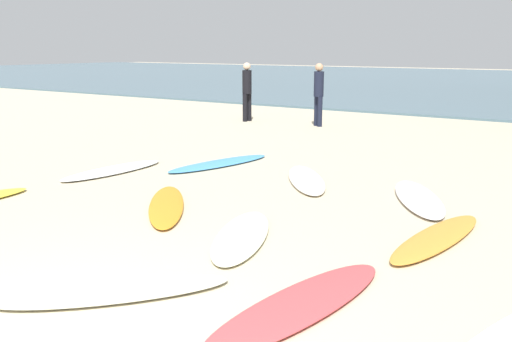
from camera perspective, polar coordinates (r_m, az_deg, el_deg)
The scene contains 11 objects.
surfboard_0 at distance 9.42m, azimuth 5.17°, elevation -0.83°, with size 0.56×2.18×0.08m, color silver.
surfboard_1 at distance 7.95m, azimuth -9.18°, elevation -3.51°, with size 0.48×2.19×0.07m, color orange.
surfboard_2 at distance 8.55m, azimuth 16.35°, elevation -2.67°, with size 0.59×2.18×0.08m, color white.
surfboard_3 at distance 5.35m, azimuth -14.38°, elevation -11.84°, with size 0.54×2.12×0.08m, color silver.
surfboard_5 at distance 10.71m, azimuth -3.76°, elevation 0.80°, with size 0.55×2.40×0.07m, color #4D9DE5.
surfboard_7 at distance 4.99m, azimuth 4.60°, elevation -13.43°, with size 0.60×2.34×0.07m, color #E3494C.
surfboard_8 at distance 6.62m, azimuth -1.49°, elevation -6.64°, with size 0.59×1.98×0.07m, color #EEEFC6.
surfboard_9 at distance 6.89m, azimuth 18.12°, elevation -6.49°, with size 0.48×2.23×0.08m, color gold.
surfboard_10 at distance 10.41m, azimuth -14.46°, elevation 0.10°, with size 0.60×2.19×0.08m, color white.
beachgoer_near at distance 16.01m, azimuth 6.45°, elevation 8.15°, with size 0.39×0.39×1.78m.
beachgoer_mid at distance 17.00m, azimuth -0.93°, elevation 8.46°, with size 0.31×0.34×1.77m.
Camera 1 is at (3.34, -2.18, 2.22)m, focal length 38.96 mm.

